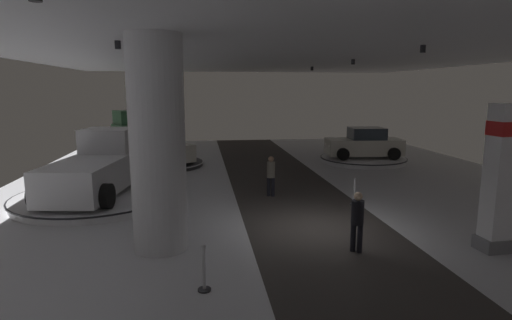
% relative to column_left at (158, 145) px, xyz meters
% --- Properties ---
extents(ground, '(24.00, 44.00, 0.06)m').
position_rel_column_left_xyz_m(ground, '(4.57, 0.99, -2.77)').
color(ground, silver).
extents(ceiling_with_spotlights, '(24.00, 44.00, 0.39)m').
position_rel_column_left_xyz_m(ceiling_with_spotlights, '(4.57, 0.99, 2.80)').
color(ceiling_with_spotlights, silver).
extents(column_left, '(1.40, 1.40, 5.50)m').
position_rel_column_left_xyz_m(column_left, '(0.00, 0.00, 0.00)').
color(column_left, silver).
rests_on(column_left, ground).
extents(brand_sign_pylon, '(1.30, 0.71, 3.81)m').
position_rel_column_left_xyz_m(brand_sign_pylon, '(8.85, -1.29, -0.77)').
color(brand_sign_pylon, slate).
rests_on(brand_sign_pylon, ground).
extents(display_platform_mid_left, '(5.87, 5.87, 0.27)m').
position_rel_column_left_xyz_m(display_platform_mid_left, '(-2.88, 5.02, -2.60)').
color(display_platform_mid_left, silver).
rests_on(display_platform_mid_left, ground).
extents(pickup_truck_mid_left, '(3.28, 5.55, 2.30)m').
position_rel_column_left_xyz_m(pickup_truck_mid_left, '(-2.83, 5.34, -1.54)').
color(pickup_truck_mid_left, silver).
rests_on(pickup_truck_mid_left, display_platform_mid_left).
extents(display_platform_far_right, '(4.87, 4.87, 0.28)m').
position_rel_column_left_xyz_m(display_platform_far_right, '(10.34, 11.79, -2.59)').
color(display_platform_far_right, silver).
rests_on(display_platform_far_right, ground).
extents(display_car_far_right, '(4.36, 2.53, 1.71)m').
position_rel_column_left_xyz_m(display_car_far_right, '(10.37, 11.78, -1.71)').
color(display_car_far_right, silver).
rests_on(display_car_far_right, display_platform_far_right).
extents(display_platform_far_left, '(4.70, 4.70, 0.22)m').
position_rel_column_left_xyz_m(display_platform_far_left, '(-1.14, 12.07, -2.62)').
color(display_platform_far_left, '#333338').
rests_on(display_platform_far_left, ground).
extents(display_car_far_left, '(3.97, 4.44, 1.71)m').
position_rel_column_left_xyz_m(display_car_far_left, '(-1.12, 12.04, -1.76)').
color(display_car_far_left, silver).
rests_on(display_car_far_left, display_platform_far_left).
extents(display_platform_deep_left, '(5.68, 5.68, 0.38)m').
position_rel_column_left_xyz_m(display_platform_deep_left, '(-2.94, 17.89, -2.54)').
color(display_platform_deep_left, '#333338').
rests_on(display_platform_deep_left, ground).
extents(pickup_truck_deep_left, '(4.59, 5.63, 2.30)m').
position_rel_column_left_xyz_m(pickup_truck_deep_left, '(-3.10, 18.17, -1.44)').
color(pickup_truck_deep_left, '#2D5638').
rests_on(pickup_truck_deep_left, display_platform_deep_left).
extents(visitor_walking_near, '(0.32, 0.32, 1.59)m').
position_rel_column_left_xyz_m(visitor_walking_near, '(5.01, -0.94, -1.84)').
color(visitor_walking_near, black).
rests_on(visitor_walking_near, ground).
extents(visitor_walking_far, '(0.32, 0.32, 1.59)m').
position_rel_column_left_xyz_m(visitor_walking_far, '(3.77, 4.90, -1.84)').
color(visitor_walking_far, black).
rests_on(visitor_walking_far, ground).
extents(stanchion_a, '(0.28, 0.28, 1.01)m').
position_rel_column_left_xyz_m(stanchion_a, '(1.10, -2.52, -2.38)').
color(stanchion_a, '#333338').
rests_on(stanchion_a, ground).
extents(stanchion_b, '(0.28, 0.28, 1.01)m').
position_rel_column_left_xyz_m(stanchion_b, '(6.57, 3.29, -2.38)').
color(stanchion_b, '#333338').
rests_on(stanchion_b, ground).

